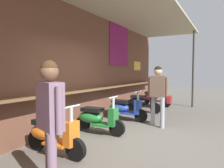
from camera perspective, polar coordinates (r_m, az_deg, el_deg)
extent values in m
plane|color=#605B54|center=(4.99, 6.66, -14.96)|extent=(35.75, 35.75, 0.00)
cube|color=brown|center=(5.81, -12.12, 5.45)|extent=(12.77, 0.25, 3.57)
cube|color=brown|center=(5.64, -9.68, -2.01)|extent=(11.49, 0.36, 0.05)
cube|color=#841E56|center=(8.18, 2.02, 10.58)|extent=(1.56, 0.02, 1.58)
cube|color=gold|center=(9.80, 6.94, 4.96)|extent=(0.78, 0.03, 0.40)
cylinder|color=#332D28|center=(9.84, 21.44, 3.91)|extent=(0.08, 0.08, 3.40)
ellipsoid|color=orange|center=(4.31, -17.85, -12.51)|extent=(0.39, 0.71, 0.30)
cube|color=black|center=(4.22, -17.43, -10.03)|extent=(0.31, 0.56, 0.10)
cube|color=orange|center=(4.11, -14.40, -15.43)|extent=(0.39, 0.51, 0.04)
cube|color=orange|center=(3.85, -11.17, -13.25)|extent=(0.28, 0.17, 0.44)
cylinder|color=#B7B7BC|center=(3.81, -11.19, -11.38)|extent=(0.07, 0.07, 0.70)
cylinder|color=#B7B7BC|center=(3.74, -11.25, -6.19)|extent=(0.46, 0.04, 0.04)
cylinder|color=black|center=(3.87, -9.95, -17.35)|extent=(0.11, 0.40, 0.40)
cylinder|color=black|center=(4.55, -19.99, -14.33)|extent=(0.11, 0.40, 0.40)
ellipsoid|color=#237533|center=(5.44, -5.86, -9.03)|extent=(0.40, 0.71, 0.30)
cube|color=black|center=(5.37, -5.42, -7.01)|extent=(0.32, 0.56, 0.10)
cube|color=#237533|center=(5.30, -2.61, -11.03)|extent=(0.39, 0.51, 0.04)
cube|color=#237533|center=(5.11, 0.34, -9.03)|extent=(0.28, 0.17, 0.44)
cylinder|color=#B7B7BC|center=(5.08, 0.34, -7.60)|extent=(0.07, 0.07, 0.70)
cylinder|color=#B7B7BC|center=(5.03, 0.34, -3.68)|extent=(0.46, 0.05, 0.04)
cylinder|color=black|center=(5.13, 1.36, -12.09)|extent=(0.11, 0.40, 0.40)
cylinder|color=black|center=(5.62, -8.02, -10.73)|extent=(0.11, 0.40, 0.40)
ellipsoid|color=#233D9E|center=(6.82, 2.05, -6.48)|extent=(0.38, 0.70, 0.30)
cube|color=black|center=(6.77, 2.43, -4.84)|extent=(0.30, 0.55, 0.10)
cube|color=#233D9E|center=(6.70, 4.73, -7.97)|extent=(0.38, 0.50, 0.04)
cube|color=#233D9E|center=(6.55, 7.15, -6.30)|extent=(0.28, 0.16, 0.44)
cylinder|color=#B7B7BC|center=(6.52, 7.16, -5.18)|extent=(0.07, 0.07, 0.70)
cylinder|color=#B7B7BC|center=(6.48, 7.18, -2.12)|extent=(0.46, 0.04, 0.04)
cylinder|color=black|center=(6.56, 7.95, -8.69)|extent=(0.10, 0.40, 0.40)
cylinder|color=black|center=(6.98, 0.20, -7.93)|extent=(0.10, 0.40, 0.40)
ellipsoid|color=black|center=(8.21, 6.93, -4.82)|extent=(0.38, 0.70, 0.30)
cube|color=black|center=(8.17, 7.26, -3.45)|extent=(0.30, 0.55, 0.10)
cube|color=black|center=(8.11, 9.22, -6.01)|extent=(0.38, 0.50, 0.04)
cube|color=black|center=(7.99, 11.27, -4.59)|extent=(0.28, 0.16, 0.44)
cylinder|color=#B7B7BC|center=(7.97, 11.28, -3.66)|extent=(0.07, 0.07, 0.70)
cylinder|color=#B7B7BC|center=(7.93, 11.31, -1.15)|extent=(0.46, 0.04, 0.04)
cylinder|color=black|center=(8.00, 11.93, -6.54)|extent=(0.10, 0.40, 0.40)
cylinder|color=black|center=(8.34, 5.32, -6.08)|extent=(0.10, 0.40, 0.40)
ellipsoid|color=maroon|center=(9.73, 10.51, -3.58)|extent=(0.42, 0.72, 0.30)
cube|color=black|center=(9.69, 10.80, -2.42)|extent=(0.33, 0.57, 0.10)
cube|color=maroon|center=(9.62, 12.44, -4.57)|extent=(0.41, 0.52, 0.04)
cube|color=maroon|center=(9.50, 14.16, -3.36)|extent=(0.29, 0.18, 0.44)
cylinder|color=#B7B7BC|center=(9.48, 14.18, -2.58)|extent=(0.07, 0.07, 0.70)
cylinder|color=#B7B7BC|center=(9.45, 14.21, -0.47)|extent=(0.46, 0.06, 0.04)
cylinder|color=black|center=(9.50, 14.72, -5.01)|extent=(0.12, 0.41, 0.40)
cylinder|color=black|center=(9.85, 9.14, -4.65)|extent=(0.12, 0.41, 0.40)
cylinder|color=#999EA8|center=(6.23, 11.21, -7.25)|extent=(0.12, 0.12, 0.85)
cylinder|color=#999EA8|center=(5.98, 13.71, -7.73)|extent=(0.12, 0.12, 0.85)
cube|color=brown|center=(6.01, 12.52, -0.66)|extent=(0.21, 0.43, 0.60)
sphere|color=tan|center=(5.99, 12.57, 3.44)|extent=(0.23, 0.23, 0.23)
sphere|color=black|center=(5.99, 12.58, 3.82)|extent=(0.21, 0.21, 0.21)
cylinder|color=brown|center=(6.08, 10.21, -0.79)|extent=(0.08, 0.08, 0.57)
cylinder|color=brown|center=(5.95, 14.88, -0.94)|extent=(0.08, 0.08, 0.57)
cube|color=maroon|center=(5.99, 15.53, -4.13)|extent=(0.26, 0.11, 0.20)
cylinder|color=gray|center=(3.07, -16.73, -18.71)|extent=(0.12, 0.12, 0.84)
cylinder|color=gray|center=(2.76, -16.18, -21.30)|extent=(0.12, 0.12, 0.84)
cube|color=gray|center=(2.71, -16.73, -5.78)|extent=(0.34, 0.47, 0.60)
sphere|color=brown|center=(2.68, -16.88, 3.24)|extent=(0.23, 0.23, 0.23)
sphere|color=#472D19|center=(2.68, -16.90, 4.10)|extent=(0.21, 0.21, 0.21)
cylinder|color=gray|center=(2.94, -18.71, -5.54)|extent=(0.08, 0.08, 0.56)
cylinder|color=gray|center=(2.49, -14.36, -7.07)|extent=(0.08, 0.08, 0.56)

